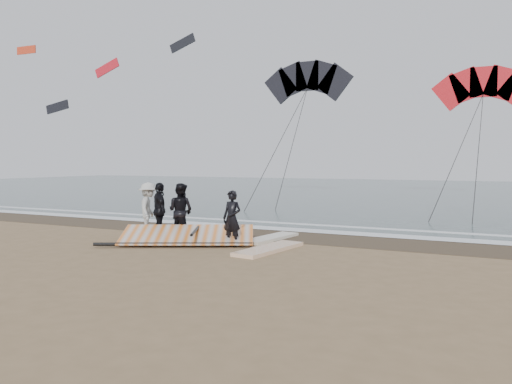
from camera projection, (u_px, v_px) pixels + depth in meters
ground at (236, 260)px, 13.13m from camera, size 120.00×120.00×0.00m
sea at (416, 191)px, 42.81m from camera, size 120.00×54.00×0.02m
wet_sand at (297, 236)px, 17.18m from camera, size 120.00×2.80×0.01m
foam_near at (311, 231)px, 18.44m from camera, size 120.00×0.90×0.01m
foam_far at (325, 225)px, 19.96m from camera, size 120.00×0.45×0.01m
man_main at (232, 218)px, 15.20m from camera, size 0.66×0.47×1.71m
board_white at (269, 249)px, 14.44m from camera, size 1.17×2.79×0.11m
board_cream at (271, 238)px, 16.52m from camera, size 1.05×2.57×0.10m
trio_cluster at (162, 210)px, 16.98m from camera, size 2.45×1.52×1.88m
sail_rig at (188, 237)px, 15.78m from camera, size 4.39×3.48×0.52m
kite_red at (483, 90)px, 32.75m from camera, size 7.21×7.36×16.16m
kite_dark at (307, 84)px, 34.19m from camera, size 7.09×5.19×12.67m
distant_kites at (91, 67)px, 52.59m from camera, size 23.44×6.12×8.56m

